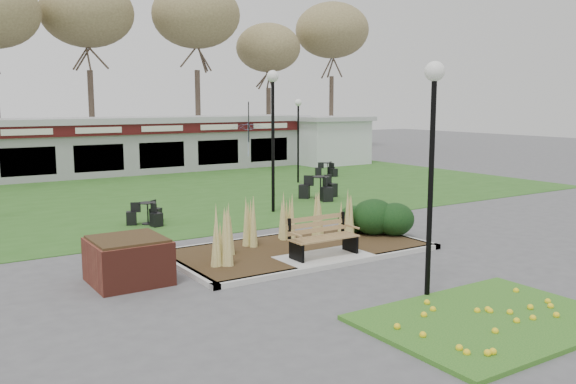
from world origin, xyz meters
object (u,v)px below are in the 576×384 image
lamp_post_near_left (433,128)px  lamp_post_far_right (273,110)px  park_bench (322,236)px  brick_planter (128,260)px  bistro_set_b (321,191)px  food_pavilion (91,146)px  bistro_set_d (328,171)px  service_hut (330,140)px  lamp_post_mid_right (298,122)px  bistro_set_c (148,217)px  patio_umbrella (249,140)px

lamp_post_near_left → lamp_post_far_right: 9.64m
park_bench → brick_planter: size_ratio=1.13×
bistro_set_b → food_pavilion: bearing=113.2°
park_bench → lamp_post_far_right: size_ratio=0.36×
brick_planter → bistro_set_d: 18.87m
brick_planter → service_hut: (17.90, 17.00, 0.97)m
bistro_set_d → lamp_post_mid_right: bearing=-153.4°
park_bench → service_hut: bearing=52.7°
service_hut → bistro_set_b: size_ratio=2.80×
bistro_set_c → bistro_set_d: (11.86, 6.80, -0.00)m
bistro_set_b → bistro_set_c: bistro_set_b is taller
food_pavilion → lamp_post_near_left: 23.14m
brick_planter → bistro_set_b: 11.73m
service_hut → bistro_set_d: bearing=-127.6°
park_bench → bistro_set_d: size_ratio=1.38×
bistro_set_b → service_hut: bearing=51.7°
park_bench → food_pavilion: (0.00, 19.71, 0.89)m
service_hut → patio_umbrella: bearing=180.0°
lamp_post_far_right → bistro_set_c: (-4.31, 0.27, -3.21)m
brick_planter → lamp_post_far_right: bearing=37.9°
park_bench → patio_umbrella: size_ratio=0.64×
park_bench → bistro_set_d: 16.40m
bistro_set_b → brick_planter: bearing=-145.8°
brick_planter → food_pavilion: bearing=76.9°
park_bench → bistro_set_d: park_bench is taller
brick_planter → lamp_post_mid_right: (11.60, 10.98, 2.31)m
food_pavilion → lamp_post_far_right: size_ratio=5.20×
park_bench → lamp_post_far_right: 7.05m
food_pavilion → bistro_set_c: bearing=-98.3°
food_pavilion → lamp_post_mid_right: (7.20, -7.99, 1.31)m
bistro_set_c → patio_umbrella: 15.26m
bistro_set_b → bistro_set_c: (-7.26, -1.08, -0.07)m
brick_planter → lamp_post_far_right: (6.74, 5.25, 2.97)m
lamp_post_mid_right → lamp_post_far_right: (-4.86, -5.73, 0.66)m
lamp_post_near_left → bistro_set_b: (5.26, 10.71, -2.93)m
brick_planter → bistro_set_c: brick_planter is taller
park_bench → brick_planter: (-4.40, 0.75, -0.11)m
bistro_set_d → patio_umbrella: 5.24m
lamp_post_far_right → patio_umbrella: lamp_post_far_right is taller
lamp_post_mid_right → bistro_set_c: bearing=-149.2°
park_bench → bistro_set_c: bearing=107.4°
food_pavilion → bistro_set_d: food_pavilion is taller
bistro_set_d → patio_umbrella: (-1.89, 4.68, 1.40)m
park_bench → service_hut: 22.32m
bistro_set_d → park_bench: bearing=-127.1°
brick_planter → bistro_set_c: (2.44, 5.52, -0.23)m
lamp_post_mid_right → bistro_set_c: size_ratio=3.10×
patio_umbrella → lamp_post_far_right: bearing=-115.7°
patio_umbrella → park_bench: bearing=-114.3°
patio_umbrella → bistro_set_d: bearing=-68.0°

